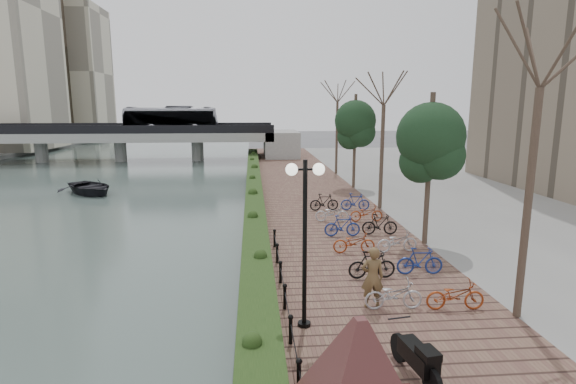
{
  "coord_description": "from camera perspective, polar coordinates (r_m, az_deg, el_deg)",
  "views": [
    {
      "loc": [
        0.49,
        -9.41,
        6.41
      ],
      "look_at": [
        2.35,
        13.63,
        2.0
      ],
      "focal_mm": 28.0,
      "sensor_mm": 36.0,
      "label": 1
    }
  ],
  "objects": [
    {
      "name": "pedestrian",
      "position": [
        13.76,
        10.67,
        -10.59
      ],
      "size": [
        0.71,
        0.49,
        1.87
      ],
      "primitive_type": "imported",
      "rotation": [
        0.0,
        0.0,
        3.08
      ],
      "color": "brown",
      "rests_on": "promenade"
    },
    {
      "name": "lamppost",
      "position": [
        11.7,
        2.17,
        -1.98
      ],
      "size": [
        1.02,
        0.32,
        4.58
      ],
      "color": "black",
      "rests_on": "promenade"
    },
    {
      "name": "bridge",
      "position": [
        56.33,
        -19.4,
        7.1
      ],
      "size": [
        36.0,
        10.77,
        6.5
      ],
      "color": "gray",
      "rests_on": "ground"
    },
    {
      "name": "chain_fence",
      "position": [
        12.73,
        -0.06,
        -15.1
      ],
      "size": [
        0.1,
        14.1,
        0.7
      ],
      "color": "black",
      "rests_on": "promenade"
    },
    {
      "name": "street_trees",
      "position": [
        23.49,
        14.09,
        3.82
      ],
      "size": [
        3.2,
        37.12,
        6.8
      ],
      "color": "#3B2E22",
      "rests_on": "promenade"
    },
    {
      "name": "inland_pavement",
      "position": [
        33.8,
        30.75,
        -1.24
      ],
      "size": [
        24.0,
        75.0,
        0.5
      ],
      "primitive_type": "cube",
      "color": "gray",
      "rests_on": "ground"
    },
    {
      "name": "boat",
      "position": [
        36.42,
        -23.84,
        0.58
      ],
      "size": [
        5.95,
        6.05,
        1.03
      ],
      "primitive_type": "imported",
      "rotation": [
        0.0,
        0.0,
        0.74
      ],
      "color": "black",
      "rests_on": "river_water"
    },
    {
      "name": "granite_monument",
      "position": [
        8.45,
        8.96,
        -22.9
      ],
      "size": [
        4.64,
        4.64,
        2.44
      ],
      "color": "#421F1C",
      "rests_on": "promenade"
    },
    {
      "name": "promenade",
      "position": [
        27.83,
        2.75,
        -2.0
      ],
      "size": [
        8.0,
        75.0,
        0.5
      ],
      "primitive_type": "cube",
      "color": "brown",
      "rests_on": "ground"
    },
    {
      "name": "bicycle_parking",
      "position": [
        19.89,
        10.2,
        -5.24
      ],
      "size": [
        2.4,
        14.69,
        1.0
      ],
      "color": "#B6B7BC",
      "rests_on": "promenade"
    },
    {
      "name": "motorcycle",
      "position": [
        10.8,
        15.84,
        -19.34
      ],
      "size": [
        0.84,
        1.86,
        1.12
      ],
      "primitive_type": null,
      "rotation": [
        0.0,
        0.0,
        0.16
      ],
      "color": "black",
      "rests_on": "promenade"
    },
    {
      "name": "hedge",
      "position": [
        29.94,
        -4.32,
        -0.03
      ],
      "size": [
        1.1,
        56.0,
        0.6
      ],
      "primitive_type": "cube",
      "color": "#193112",
      "rests_on": "promenade"
    },
    {
      "name": "river_water",
      "position": [
        38.28,
        -28.4,
        -0.14
      ],
      "size": [
        30.0,
        130.0,
        0.02
      ],
      "primitive_type": "cube",
      "color": "#4D6059",
      "rests_on": "ground"
    }
  ]
}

